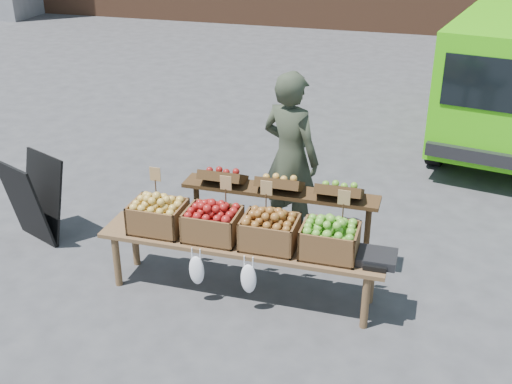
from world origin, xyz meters
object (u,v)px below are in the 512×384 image
(vendor, at_px, (290,158))
(chalkboard_sign, at_px, (34,199))
(back_table, at_px, (279,214))
(weighing_scale, at_px, (377,258))
(crate_russet_pears, at_px, (213,224))
(crate_golden_apples, at_px, (158,217))
(crate_red_apples, at_px, (270,232))
(display_bench, at_px, (241,268))
(crate_green_apples, at_px, (330,241))

(vendor, bearing_deg, chalkboard_sign, 40.62)
(back_table, distance_m, weighing_scale, 1.29)
(weighing_scale, bearing_deg, crate_russet_pears, 180.00)
(crate_golden_apples, distance_m, crate_red_apples, 1.10)
(vendor, relative_size, back_table, 0.90)
(display_bench, bearing_deg, crate_red_apples, 0.00)
(chalkboard_sign, relative_size, crate_russet_pears, 1.93)
(display_bench, height_order, crate_russet_pears, crate_russet_pears)
(chalkboard_sign, bearing_deg, crate_green_apples, 16.71)
(chalkboard_sign, height_order, weighing_scale, chalkboard_sign)
(back_table, relative_size, display_bench, 0.78)
(crate_russet_pears, bearing_deg, weighing_scale, 0.00)
(crate_red_apples, distance_m, weighing_scale, 0.98)
(vendor, height_order, crate_golden_apples, vendor)
(back_table, xyz_separation_m, weighing_scale, (1.07, -0.72, 0.09))
(crate_golden_apples, relative_size, weighing_scale, 1.47)
(back_table, bearing_deg, weighing_scale, -34.02)
(back_table, height_order, crate_russet_pears, back_table)
(crate_russet_pears, relative_size, weighing_scale, 1.47)
(crate_golden_apples, xyz_separation_m, crate_russet_pears, (0.55, 0.00, 0.00))
(vendor, bearing_deg, crate_golden_apples, 73.93)
(crate_golden_apples, distance_m, weighing_scale, 2.08)
(crate_golden_apples, bearing_deg, vendor, 50.95)
(chalkboard_sign, relative_size, back_table, 0.46)
(chalkboard_sign, bearing_deg, vendor, 40.99)
(chalkboard_sign, bearing_deg, weighing_scale, 17.46)
(vendor, distance_m, display_bench, 1.40)
(vendor, height_order, weighing_scale, vendor)
(crate_green_apples, height_order, weighing_scale, crate_green_apples)
(chalkboard_sign, xyz_separation_m, crate_green_apples, (3.30, -0.39, 0.23))
(back_table, relative_size, crate_green_apples, 4.20)
(display_bench, xyz_separation_m, weighing_scale, (1.25, 0.00, 0.33))
(crate_russet_pears, bearing_deg, vendor, 70.08)
(crate_golden_apples, xyz_separation_m, crate_red_apples, (1.10, 0.00, 0.00))
(crate_russet_pears, bearing_deg, crate_green_apples, 0.00)
(crate_green_apples, distance_m, weighing_scale, 0.44)
(crate_red_apples, xyz_separation_m, crate_green_apples, (0.55, 0.00, 0.00))
(crate_green_apples, bearing_deg, display_bench, 180.00)
(crate_russet_pears, distance_m, crate_red_apples, 0.55)
(chalkboard_sign, relative_size, display_bench, 0.36)
(crate_golden_apples, height_order, crate_russet_pears, same)
(vendor, relative_size, weighing_scale, 5.54)
(crate_red_apples, bearing_deg, weighing_scale, 0.00)
(vendor, distance_m, crate_green_apples, 1.41)
(crate_golden_apples, xyz_separation_m, crate_green_apples, (1.65, 0.00, 0.00))
(crate_red_apples, bearing_deg, display_bench, 180.00)
(vendor, height_order, crate_red_apples, vendor)
(vendor, distance_m, crate_russet_pears, 1.32)
(vendor, relative_size, crate_golden_apples, 3.77)
(back_table, bearing_deg, display_bench, -104.30)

